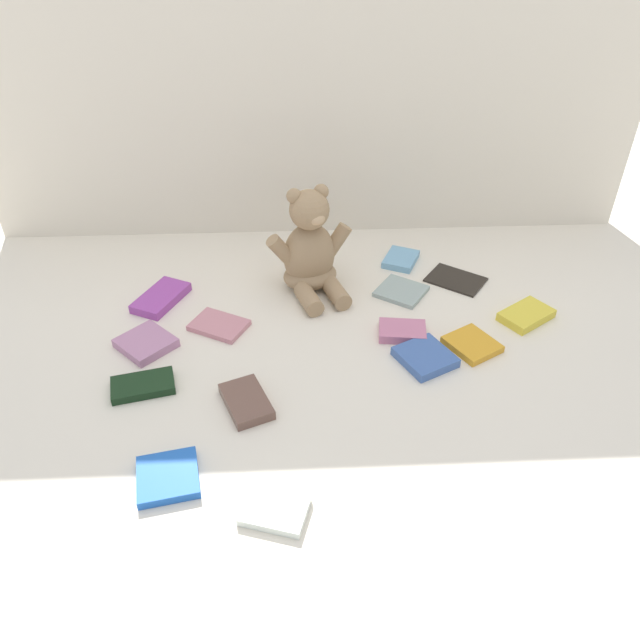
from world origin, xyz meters
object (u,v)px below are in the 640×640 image
Objects in this scene: book_case_0 at (168,477)px; book_case_5 at (526,315)px; book_case_6 at (402,331)px; book_case_8 at (275,511)px; book_case_2 at (401,259)px; book_case_9 at (143,385)px; book_case_4 at (401,291)px; teddy_bear at (310,252)px; book_case_7 at (456,279)px; book_case_13 at (219,325)px; book_case_12 at (161,298)px; book_case_11 at (246,402)px; book_case_3 at (472,344)px; book_case_1 at (146,343)px; book_case_10 at (425,357)px.

book_case_0 is 0.86× the size of book_case_5.
book_case_6 reaches higher than book_case_8.
book_case_2 and book_case_9 have the same top height.
book_case_4 is 0.16m from book_case_6.
book_case_7 is at bearing -17.10° from teddy_bear.
book_case_13 is at bearing 55.10° from book_case_2.
book_case_5 is 0.84× the size of book_case_12.
book_case_6 is 0.86× the size of book_case_11.
book_case_3 is at bearing -29.02° from book_case_8.
book_case_8 is 0.63m from book_case_12.
book_case_9 reaches higher than book_case_13.
book_case_1 and book_case_10 have the same top height.
book_case_12 is at bearing 133.52° from book_case_3.
book_case_7 is 0.31m from book_case_10.
book_case_5 is at bearing 100.93° from book_case_4.
book_case_9 is at bearing 158.76° from book_case_10.
book_case_3 is at bearing 175.86° from book_case_11.
book_case_1 is 0.87× the size of book_case_9.
teddy_bear is at bearing 122.67° from book_case_9.
book_case_6 is 0.76× the size of book_case_7.
book_case_11 is (-0.35, -0.48, 0.00)m from book_case_2.
book_case_2 is at bearing 75.46° from book_case_3.
book_case_12 is (-0.01, 0.29, 0.00)m from book_case_9.
book_case_1 reaches higher than book_case_3.
book_case_0 reaches higher than book_case_8.
book_case_5 is at bearing 179.76° from book_case_11.
book_case_1 is 1.04× the size of book_case_6.
book_case_2 is 0.97× the size of book_case_6.
book_case_9 reaches higher than book_case_7.
book_case_0 is at bearing 32.41° from book_case_11.
book_case_1 is at bearing 140.48° from book_case_13.
teddy_bear reaches higher than book_case_11.
book_case_0 is 0.99× the size of book_case_8.
book_case_6 is 0.54m from book_case_12.
book_case_7 is at bearing 143.37° from book_case_4.
book_case_6 reaches higher than book_case_13.
book_case_0 is 0.85× the size of book_case_13.
book_case_0 is 0.68m from book_case_4.
book_case_6 is 1.00× the size of book_case_8.
book_case_0 is 0.56m from book_case_6.
teddy_bear is 0.41m from book_case_1.
book_case_4 is 0.54m from book_case_12.
book_case_7 is (-0.12, 0.16, -0.00)m from book_case_5.
book_case_5 is 0.80m from book_case_9.
teddy_bear reaches higher than book_case_6.
book_case_0 is 1.01× the size of book_case_3.
teddy_bear is at bearing 127.53° from book_case_7.
book_case_11 reaches higher than book_case_7.
book_case_2 is 0.34m from book_case_5.
teddy_bear is 1.81× the size of book_case_12.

